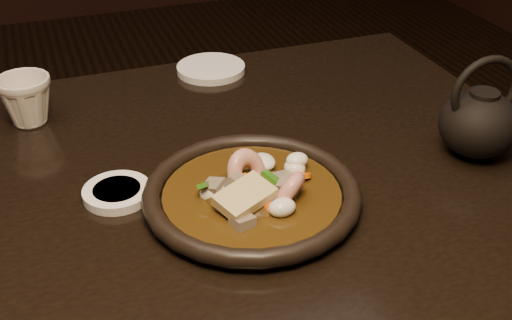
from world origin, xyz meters
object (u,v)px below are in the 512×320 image
object	(u,v)px
plate	(252,195)
tea_cup	(26,99)
teapot	(480,120)
table	(34,273)

from	to	relation	value
plate	tea_cup	bearing A→B (deg)	127.89
teapot	plate	bearing A→B (deg)	-174.86
plate	table	bearing A→B (deg)	169.96
tea_cup	teapot	distance (m)	0.71
plate	teapot	xyz separation A→B (m)	(0.36, 0.01, 0.04)
plate	teapot	size ratio (longest dim) A/B	1.86
table	plate	size ratio (longest dim) A/B	5.41
plate	tea_cup	distance (m)	0.44
table	teapot	bearing A→B (deg)	-4.10
table	tea_cup	size ratio (longest dim) A/B	18.22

